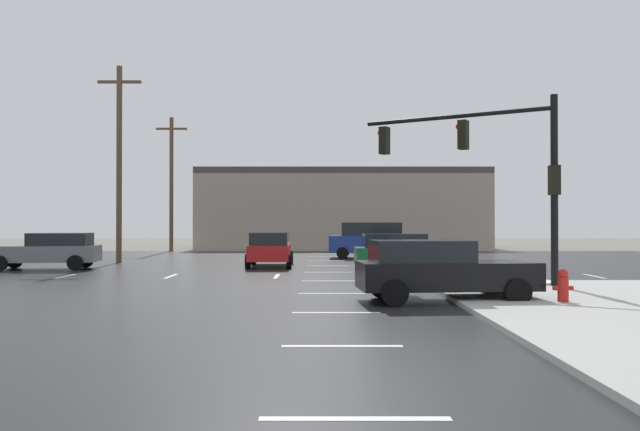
{
  "coord_description": "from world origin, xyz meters",
  "views": [
    {
      "loc": [
        -0.36,
        -24.83,
        2.06
      ],
      "look_at": [
        -0.51,
        4.06,
        2.36
      ],
      "focal_mm": 36.92,
      "sensor_mm": 36.0,
      "label": 1
    }
  ],
  "objects": [
    {
      "name": "lane_markings",
      "position": [
        1.2,
        -1.38,
        0.02
      ],
      "size": [
        36.15,
        36.15,
        0.01
      ],
      "color": "silver",
      "rests_on": "road_asphalt"
    },
    {
      "name": "utility_pole_distant",
      "position": [
        -10.93,
        21.8,
        4.97
      ],
      "size": [
        2.2,
        0.28,
        9.51
      ],
      "color": "brown",
      "rests_on": "ground_plane"
    },
    {
      "name": "strip_building_background",
      "position": [
        1.44,
        29.1,
        3.15
      ],
      "size": [
        22.97,
        8.0,
        6.31
      ],
      "color": "gray",
      "rests_on": "ground_plane"
    },
    {
      "name": "snow_strip_curbside",
      "position": [
        5.0,
        -4.0,
        0.17
      ],
      "size": [
        4.0,
        1.6,
        0.06
      ],
      "primitive_type": "cube",
      "color": "white",
      "rests_on": "sidewalk_corner"
    },
    {
      "name": "utility_pole_far",
      "position": [
        -10.52,
        8.33,
        5.2
      ],
      "size": [
        2.2,
        0.28,
        9.97
      ],
      "color": "brown",
      "rests_on": "ground_plane"
    },
    {
      "name": "sedan_grey",
      "position": [
        -12.14,
        3.67,
        0.85
      ],
      "size": [
        4.68,
        2.42,
        1.58
      ],
      "rotation": [
        0.0,
        0.0,
        3.25
      ],
      "color": "slate",
      "rests_on": "road_asphalt"
    },
    {
      "name": "road_asphalt",
      "position": [
        0.0,
        0.0,
        0.01
      ],
      "size": [
        44.0,
        44.0,
        0.02
      ],
      "primitive_type": "cube",
      "color": "#232326",
      "rests_on": "ground_plane"
    },
    {
      "name": "fire_hydrant",
      "position": [
        5.51,
        -8.95,
        0.54
      ],
      "size": [
        0.48,
        0.26,
        0.79
      ],
      "color": "red",
      "rests_on": "sidewalk_corner"
    },
    {
      "name": "suv_blue",
      "position": [
        2.59,
        12.58,
        1.09
      ],
      "size": [
        4.96,
        2.49,
        2.03
      ],
      "rotation": [
        0.0,
        0.0,
        3.06
      ],
      "color": "navy",
      "rests_on": "road_asphalt"
    },
    {
      "name": "sedan_red",
      "position": [
        -2.65,
        5.36,
        0.85
      ],
      "size": [
        2.09,
        4.57,
        1.58
      ],
      "rotation": [
        0.0,
        0.0,
        1.59
      ],
      "color": "#B21919",
      "rests_on": "road_asphalt"
    },
    {
      "name": "sedan_green",
      "position": [
        3.12,
        1.71,
        0.85
      ],
      "size": [
        4.55,
        2.05,
        1.58
      ],
      "rotation": [
        0.0,
        0.0,
        0.01
      ],
      "color": "#195933",
      "rests_on": "road_asphalt"
    },
    {
      "name": "ground_plane",
      "position": [
        0.0,
        0.0,
        0.0
      ],
      "size": [
        120.0,
        120.0,
        0.0
      ],
      "primitive_type": "plane",
      "color": "slate"
    },
    {
      "name": "traffic_signal_mast",
      "position": [
        5.19,
        -3.96,
        4.08
      ],
      "size": [
        5.57,
        3.6,
        5.8
      ],
      "rotation": [
        0.0,
        0.0,
        2.58
      ],
      "color": "black",
      "rests_on": "sidewalk_corner"
    },
    {
      "name": "sedan_black",
      "position": [
        2.71,
        -7.95,
        0.85
      ],
      "size": [
        4.65,
        2.33,
        1.58
      ],
      "rotation": [
        0.0,
        0.0,
        0.09
      ],
      "color": "black",
      "rests_on": "road_asphalt"
    }
  ]
}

